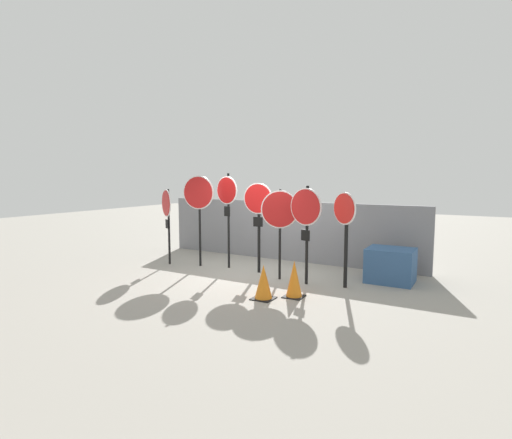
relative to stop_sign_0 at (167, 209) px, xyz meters
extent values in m
plane|color=gray|center=(2.64, 0.21, -1.56)|extent=(40.00, 40.00, 0.00)
cube|color=slate|center=(2.64, 2.18, -0.69)|extent=(8.07, 0.12, 1.74)
cylinder|color=black|center=(0.03, 0.04, -0.50)|extent=(0.06, 0.06, 2.12)
cylinder|color=white|center=(0.00, 0.00, 0.17)|extent=(0.67, 0.42, 0.77)
cylinder|color=red|center=(-0.01, -0.02, 0.17)|extent=(0.61, 0.39, 0.71)
cube|color=black|center=(0.00, 0.00, -0.42)|extent=(0.20, 0.14, 0.24)
cylinder|color=black|center=(0.93, 0.29, -0.39)|extent=(0.06, 0.06, 2.35)
cylinder|color=white|center=(0.94, 0.23, 0.47)|extent=(0.90, 0.18, 0.91)
cylinder|color=red|center=(0.94, 0.21, 0.47)|extent=(0.84, 0.17, 0.85)
cylinder|color=black|center=(1.74, 0.49, -0.29)|extent=(0.06, 0.06, 2.56)
cylinder|color=white|center=(1.73, 0.43, 0.54)|extent=(0.74, 0.17, 0.75)
cylinder|color=#AD0F0F|center=(1.73, 0.41, 0.54)|extent=(0.68, 0.16, 0.69)
cube|color=black|center=(1.73, 0.43, -0.02)|extent=(0.21, 0.06, 0.26)
cylinder|color=black|center=(2.71, 0.43, -0.48)|extent=(0.08, 0.08, 2.17)
cylinder|color=white|center=(2.72, 0.37, 0.35)|extent=(0.79, 0.10, 0.79)
cylinder|color=red|center=(2.72, 0.35, 0.35)|extent=(0.73, 0.09, 0.73)
cube|color=black|center=(2.72, 0.37, -0.24)|extent=(0.26, 0.05, 0.25)
cylinder|color=black|center=(3.48, 0.08, -0.48)|extent=(0.06, 0.06, 2.18)
cylinder|color=white|center=(3.50, 0.03, 0.13)|extent=(0.85, 0.34, 0.90)
cylinder|color=red|center=(3.51, 0.01, 0.13)|extent=(0.80, 0.32, 0.84)
cylinder|color=black|center=(4.22, -0.01, -0.43)|extent=(0.07, 0.07, 2.27)
cylinder|color=white|center=(4.20, -0.07, 0.23)|extent=(0.83, 0.24, 0.85)
cylinder|color=red|center=(4.20, -0.09, 0.23)|extent=(0.77, 0.22, 0.79)
cube|color=black|center=(4.20, -0.07, -0.42)|extent=(0.23, 0.08, 0.25)
cylinder|color=black|center=(5.08, 0.14, -0.58)|extent=(0.08, 0.08, 1.97)
cylinder|color=white|center=(5.05, 0.09, 0.21)|extent=(0.62, 0.41, 0.72)
cylinder|color=red|center=(5.04, 0.07, 0.21)|extent=(0.57, 0.38, 0.66)
cube|color=black|center=(4.38, -1.07, -1.55)|extent=(0.40, 0.40, 0.02)
cone|color=orange|center=(4.38, -1.07, -1.17)|extent=(0.33, 0.33, 0.74)
cube|color=black|center=(3.90, -1.50, -1.55)|extent=(0.43, 0.43, 0.02)
cone|color=orange|center=(3.90, -1.50, -1.20)|extent=(0.36, 0.36, 0.68)
cube|color=#335684|center=(5.86, 1.12, -1.16)|extent=(1.06, 0.89, 0.80)
camera|label=1|loc=(7.67, -8.41, 0.90)|focal=28.00mm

